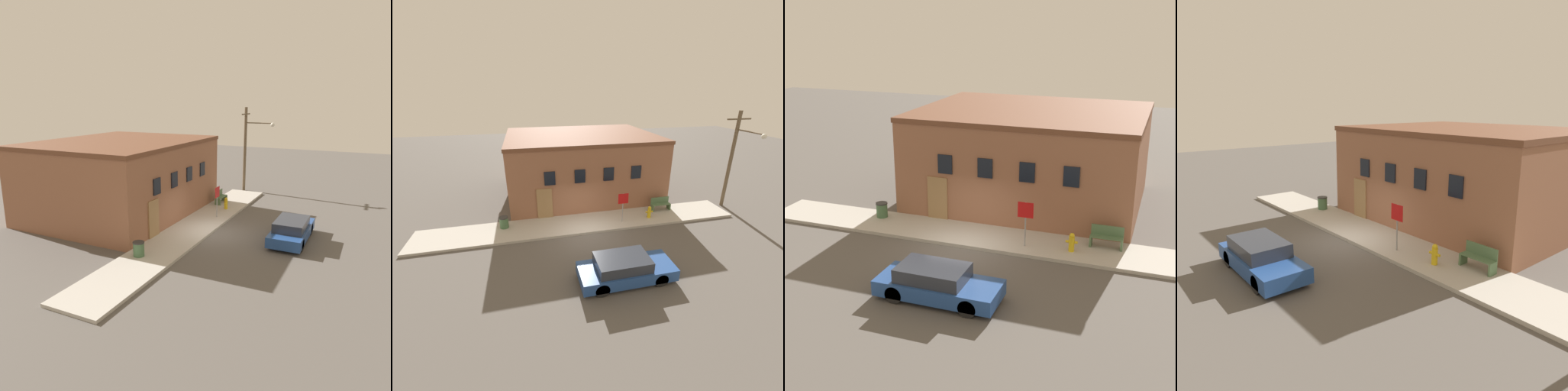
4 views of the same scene
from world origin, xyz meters
TOP-DOWN VIEW (x-y plane):
  - ground_plane at (0.00, 0.00)m, footprint 80.00×80.00m
  - sidewalk at (0.00, 1.29)m, footprint 20.31×2.58m
  - brick_building at (1.08, 7.01)m, footprint 11.30×8.99m
  - fire_hydrant at (4.45, 0.96)m, footprint 0.50×0.24m
  - stop_sign at (2.50, 0.81)m, footprint 0.67×0.06m
  - bench at (5.75, 1.89)m, footprint 1.36×0.44m
  - trash_bin at (-4.89, 1.79)m, footprint 0.56×0.56m
  - parked_car at (0.75, -4.26)m, footprint 4.38×1.74m

SIDE VIEW (x-z plane):
  - ground_plane at x=0.00m, z-range 0.00..0.00m
  - sidewalk at x=0.00m, z-range 0.00..0.15m
  - trash_bin at x=-4.89m, z-range 0.15..0.87m
  - fire_hydrant at x=4.45m, z-range 0.15..0.95m
  - bench at x=5.75m, z-range 0.13..1.04m
  - parked_car at x=0.75m, z-range -0.02..1.22m
  - stop_sign at x=2.50m, z-range 0.54..2.49m
  - brick_building at x=1.08m, z-range 0.00..4.87m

